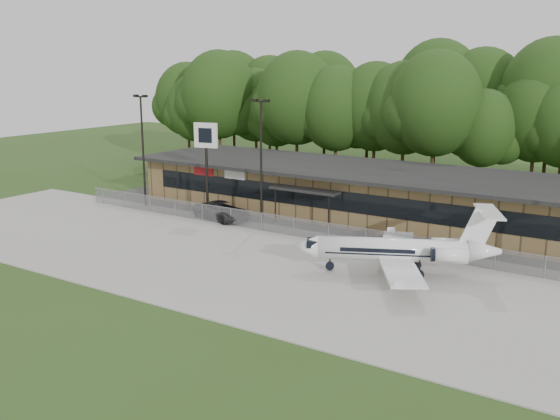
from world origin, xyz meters
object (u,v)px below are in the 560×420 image
Objects in this scene: suv at (222,211)px; pole_sign at (206,145)px; business_jet at (399,251)px; terminal at (357,191)px.

pole_sign reaches higher than suv.
pole_sign is (-1.96, 0.46, 5.40)m from suv.
business_jet is 2.30× the size of suv.
suv is (-18.03, 5.30, -0.80)m from business_jet.
pole_sign is at bearing 138.94° from business_jet.
suv is 0.68× the size of pole_sign.
business_jet is at bearing -54.73° from terminal.
suv is (-8.90, -7.61, -1.41)m from terminal.
suv is 5.77m from pole_sign.
suv is at bearing -139.48° from terminal.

